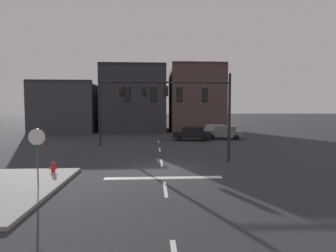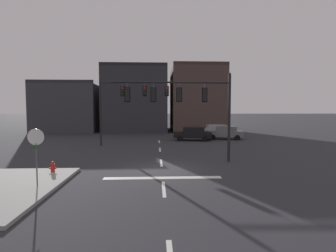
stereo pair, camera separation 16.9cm
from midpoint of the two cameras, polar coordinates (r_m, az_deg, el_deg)
name	(u,v)px [view 1 (the left image)]	position (r m, az deg, el deg)	size (l,w,h in m)	color
ground_plane	(162,169)	(16.48, -1.51, -9.40)	(400.00, 400.00, 0.00)	#2B2B30
sidewalk_near_corner	(0,190)	(14.43, -32.97, -11.58)	(5.00, 8.00, 0.15)	gray
stop_bar_paint	(164,178)	(14.54, -1.29, -11.16)	(6.40, 0.50, 0.01)	silver
lane_centreline	(162,163)	(18.43, -1.68, -7.98)	(0.16, 26.40, 0.01)	silver
signal_mast_near_side	(188,100)	(18.47, 4.07, 5.57)	(8.31, 0.47, 6.28)	black
signal_mast_far_side	(126,98)	(27.05, -9.34, 6.04)	(8.18, 0.70, 6.95)	black
stop_sign	(37,144)	(13.55, -26.86, -3.43)	(0.76, 0.64, 2.83)	#56565B
car_lot_nearside	(214,130)	(36.40, 9.90, -0.90)	(4.50, 2.02, 1.61)	#9EA0A5
car_lot_middle	(192,133)	(31.46, 5.11, -1.57)	(4.65, 2.56, 1.61)	black
car_lot_farside	(224,132)	(33.41, 11.93, -1.33)	(4.67, 2.65, 1.61)	slate
fire_hydrant	(53,169)	(16.53, -23.92, -8.51)	(0.40, 0.30, 0.75)	red
building_row	(137,102)	(46.04, -6.89, 5.09)	(30.80, 13.09, 11.03)	#38383D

